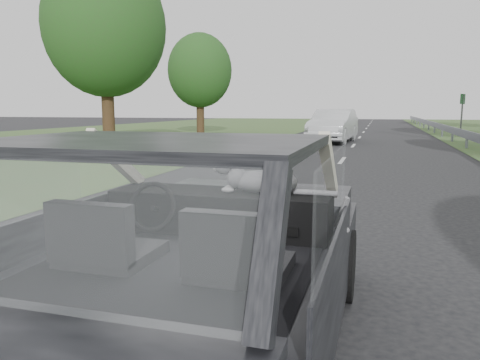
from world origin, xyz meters
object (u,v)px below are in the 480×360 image
Objects in this scene: cat at (263,180)px; other_car at (333,126)px; subject_car at (187,253)px; highway_sign at (462,115)px.

cat is 19.32m from other_car.
other_car reaches higher than subject_car.
subject_car is at bearing -79.33° from highway_sign.
highway_sign is at bearing 78.53° from subject_car.
other_car is at bearing -109.19° from highway_sign.
subject_car is 0.80m from cat.
cat is (0.31, 0.64, 0.37)m from subject_car.
subject_car is 1.66× the size of highway_sign.
highway_sign is (5.26, 26.80, 0.12)m from cat.
subject_car is 0.84× the size of other_car.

